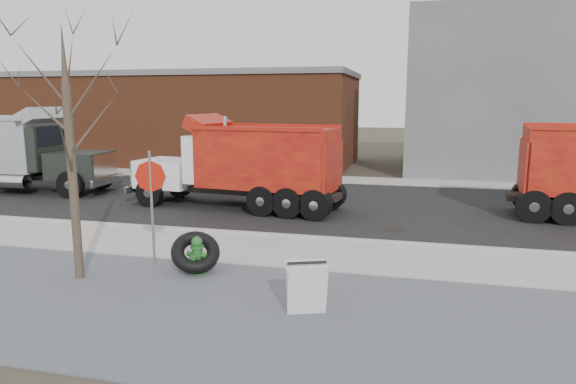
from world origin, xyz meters
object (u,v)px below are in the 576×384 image
(stop_sign, at_px, (151,188))
(dump_truck_grey, at_px, (13,149))
(sandwich_board, at_px, (307,288))
(truck_tire, at_px, (196,252))
(fire_hydrant, at_px, (197,257))
(dump_truck_red_b, at_px, (244,162))

(stop_sign, relative_size, dump_truck_grey, 0.35)
(stop_sign, relative_size, sandwich_board, 2.76)
(truck_tire, distance_m, dump_truck_grey, 13.74)
(fire_hydrant, bearing_deg, truck_tire, 142.70)
(truck_tire, xyz_separation_m, sandwich_board, (2.78, -1.61, 0.04))
(truck_tire, distance_m, stop_sign, 1.73)
(dump_truck_grey, bearing_deg, stop_sign, -38.13)
(truck_tire, relative_size, dump_truck_grey, 0.19)
(dump_truck_grey, bearing_deg, truck_tire, -36.09)
(truck_tire, relative_size, stop_sign, 0.53)
(stop_sign, xyz_separation_m, dump_truck_red_b, (-0.03, 6.42, -0.17))
(sandwich_board, bearing_deg, fire_hydrant, 129.32)
(stop_sign, height_order, sandwich_board, stop_sign)
(truck_tire, bearing_deg, dump_truck_grey, 146.04)
(stop_sign, xyz_separation_m, dump_truck_grey, (-10.25, 7.45, -0.07))
(truck_tire, distance_m, sandwich_board, 3.21)
(fire_hydrant, bearing_deg, sandwich_board, -23.46)
(truck_tire, bearing_deg, sandwich_board, -30.06)
(dump_truck_red_b, height_order, dump_truck_grey, dump_truck_grey)
(truck_tire, height_order, sandwich_board, sandwich_board)
(stop_sign, xyz_separation_m, sandwich_board, (3.88, -1.80, -1.28))
(stop_sign, distance_m, sandwich_board, 4.46)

